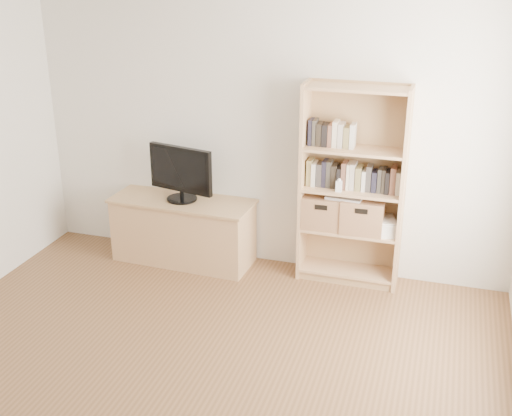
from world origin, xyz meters
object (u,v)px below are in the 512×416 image
at_px(baby_monitor, 339,186).
at_px(laptop, 345,196).
at_px(tv_stand, 184,231).
at_px(television, 181,173).
at_px(basket_left, 324,211).
at_px(bookshelf, 352,187).
at_px(basket_right, 363,215).

relative_size(baby_monitor, laptop, 0.32).
distance_m(tv_stand, television, 0.59).
distance_m(basket_left, laptop, 0.25).
distance_m(bookshelf, basket_left, 0.35).
xyz_separation_m(baby_monitor, basket_left, (-0.14, 0.10, -0.28)).
bearing_deg(baby_monitor, tv_stand, 179.52).
distance_m(television, basket_left, 1.38).
relative_size(baby_monitor, basket_right, 0.27).
relative_size(basket_left, basket_right, 0.97).
distance_m(baby_monitor, basket_right, 0.36).
height_order(tv_stand, television, television).
bearing_deg(television, laptop, 15.45).
relative_size(baby_monitor, basket_left, 0.28).
bearing_deg(basket_right, television, -178.42).
height_order(bookshelf, basket_right, bookshelf).
bearing_deg(baby_monitor, basket_left, 145.57).
distance_m(bookshelf, basket_right, 0.27).
bearing_deg(television, tv_stand, 0.00).
xyz_separation_m(tv_stand, baby_monitor, (1.49, -0.01, 0.63)).
bearing_deg(basket_left, laptop, -3.27).
bearing_deg(tv_stand, baby_monitor, 1.94).
bearing_deg(laptop, basket_left, -177.38).
bearing_deg(baby_monitor, bookshelf, 44.73).
distance_m(tv_stand, bookshelf, 1.70).
relative_size(bookshelf, basket_right, 4.87).
bearing_deg(television, basket_left, 16.21).
height_order(bookshelf, basket_left, bookshelf).
height_order(baby_monitor, laptop, baby_monitor).
xyz_separation_m(baby_monitor, basket_right, (0.21, 0.09, -0.28)).
relative_size(television, basket_right, 1.80).
bearing_deg(tv_stand, laptop, 5.21).
bearing_deg(bookshelf, tv_stand, -176.59).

